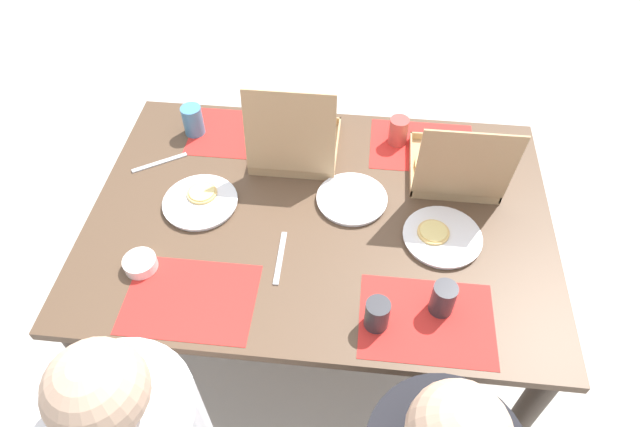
{
  "coord_description": "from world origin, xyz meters",
  "views": [
    {
      "loc": [
        -0.12,
        1.12,
        2.01
      ],
      "look_at": [
        0.0,
        0.0,
        0.72
      ],
      "focal_mm": 30.69,
      "sensor_mm": 36.0,
      "label": 1
    }
  ],
  "objects_px": {
    "pizza_box_corner_left": "(295,144)",
    "plate_near_left": "(441,236)",
    "cup_spare": "(443,299)",
    "plate_middle": "(352,199)",
    "cup_red": "(398,131)",
    "condiment_bowl": "(140,263)",
    "cup_clear_left": "(377,314)",
    "cup_clear_right": "(193,120)",
    "plate_far_right": "(201,201)",
    "pizza_box_edge_far": "(455,167)"
  },
  "relations": [
    {
      "from": "pizza_box_corner_left",
      "to": "plate_near_left",
      "type": "bearing_deg",
      "value": 146.39
    },
    {
      "from": "cup_spare",
      "to": "plate_middle",
      "type": "bearing_deg",
      "value": -54.53
    },
    {
      "from": "plate_middle",
      "to": "cup_red",
      "type": "distance_m",
      "value": 0.33
    },
    {
      "from": "cup_spare",
      "to": "condiment_bowl",
      "type": "bearing_deg",
      "value": -3.39
    },
    {
      "from": "pizza_box_corner_left",
      "to": "cup_red",
      "type": "bearing_deg",
      "value": -163.78
    },
    {
      "from": "cup_clear_left",
      "to": "condiment_bowl",
      "type": "distance_m",
      "value": 0.69
    },
    {
      "from": "pizza_box_corner_left",
      "to": "cup_clear_right",
      "type": "height_order",
      "value": "pizza_box_corner_left"
    },
    {
      "from": "cup_red",
      "to": "cup_spare",
      "type": "relative_size",
      "value": 0.98
    },
    {
      "from": "condiment_bowl",
      "to": "cup_red",
      "type": "bearing_deg",
      "value": -139.55
    },
    {
      "from": "pizza_box_corner_left",
      "to": "cup_clear_left",
      "type": "height_order",
      "value": "pizza_box_corner_left"
    },
    {
      "from": "plate_far_right",
      "to": "cup_spare",
      "type": "height_order",
      "value": "cup_spare"
    },
    {
      "from": "plate_near_left",
      "to": "cup_spare",
      "type": "xyz_separation_m",
      "value": [
        0.01,
        0.25,
        0.04
      ]
    },
    {
      "from": "plate_far_right",
      "to": "cup_clear_left",
      "type": "bearing_deg",
      "value": 146.56
    },
    {
      "from": "plate_far_right",
      "to": "cup_clear_left",
      "type": "xyz_separation_m",
      "value": [
        -0.57,
        0.38,
        0.04
      ]
    },
    {
      "from": "pizza_box_edge_far",
      "to": "pizza_box_corner_left",
      "type": "bearing_deg",
      "value": -6.35
    },
    {
      "from": "plate_far_right",
      "to": "cup_red",
      "type": "distance_m",
      "value": 0.72
    },
    {
      "from": "pizza_box_edge_far",
      "to": "cup_red",
      "type": "height_order",
      "value": "pizza_box_edge_far"
    },
    {
      "from": "pizza_box_corner_left",
      "to": "cup_clear_right",
      "type": "relative_size",
      "value": 2.94
    },
    {
      "from": "plate_far_right",
      "to": "cup_clear_left",
      "type": "height_order",
      "value": "cup_clear_left"
    },
    {
      "from": "condiment_bowl",
      "to": "pizza_box_edge_far",
      "type": "bearing_deg",
      "value": -153.31
    },
    {
      "from": "plate_far_right",
      "to": "cup_red",
      "type": "relative_size",
      "value": 2.36
    },
    {
      "from": "cup_clear_left",
      "to": "condiment_bowl",
      "type": "xyz_separation_m",
      "value": [
        0.68,
        -0.11,
        -0.03
      ]
    },
    {
      "from": "cup_clear_left",
      "to": "pizza_box_corner_left",
      "type": "bearing_deg",
      "value": -64.61
    },
    {
      "from": "cup_clear_right",
      "to": "condiment_bowl",
      "type": "xyz_separation_m",
      "value": [
        0.0,
        0.6,
        -0.04
      ]
    },
    {
      "from": "plate_near_left",
      "to": "plate_middle",
      "type": "xyz_separation_m",
      "value": [
        0.28,
        -0.13,
        -0.0
      ]
    },
    {
      "from": "plate_far_right",
      "to": "cup_clear_right",
      "type": "distance_m",
      "value": 0.35
    },
    {
      "from": "pizza_box_corner_left",
      "to": "plate_middle",
      "type": "height_order",
      "value": "pizza_box_corner_left"
    },
    {
      "from": "plate_middle",
      "to": "cup_red",
      "type": "xyz_separation_m",
      "value": [
        -0.14,
        -0.3,
        0.04
      ]
    },
    {
      "from": "plate_middle",
      "to": "plate_far_right",
      "type": "distance_m",
      "value": 0.48
    },
    {
      "from": "cup_clear_left",
      "to": "cup_spare",
      "type": "distance_m",
      "value": 0.18
    },
    {
      "from": "plate_near_left",
      "to": "cup_clear_left",
      "type": "bearing_deg",
      "value": 59.27
    },
    {
      "from": "pizza_box_edge_far",
      "to": "cup_clear_left",
      "type": "bearing_deg",
      "value": 67.81
    },
    {
      "from": "plate_middle",
      "to": "cup_clear_left",
      "type": "distance_m",
      "value": 0.45
    },
    {
      "from": "condiment_bowl",
      "to": "cup_clear_left",
      "type": "bearing_deg",
      "value": 170.44
    },
    {
      "from": "cup_clear_right",
      "to": "plate_far_right",
      "type": "bearing_deg",
      "value": 107.32
    },
    {
      "from": "pizza_box_edge_far",
      "to": "plate_middle",
      "type": "bearing_deg",
      "value": 22.87
    },
    {
      "from": "plate_far_right",
      "to": "cup_spare",
      "type": "xyz_separation_m",
      "value": [
        -0.74,
        0.31,
        0.04
      ]
    },
    {
      "from": "pizza_box_edge_far",
      "to": "cup_clear_right",
      "type": "bearing_deg",
      "value": -8.65
    },
    {
      "from": "plate_middle",
      "to": "condiment_bowl",
      "type": "distance_m",
      "value": 0.67
    },
    {
      "from": "plate_near_left",
      "to": "cup_clear_right",
      "type": "bearing_deg",
      "value": -25.02
    },
    {
      "from": "cup_spare",
      "to": "condiment_bowl",
      "type": "relative_size",
      "value": 1.07
    },
    {
      "from": "pizza_box_corner_left",
      "to": "condiment_bowl",
      "type": "bearing_deg",
      "value": 53.84
    },
    {
      "from": "plate_near_left",
      "to": "plate_middle",
      "type": "distance_m",
      "value": 0.3
    },
    {
      "from": "condiment_bowl",
      "to": "plate_middle",
      "type": "bearing_deg",
      "value": -151.29
    },
    {
      "from": "pizza_box_edge_far",
      "to": "plate_far_right",
      "type": "relative_size",
      "value": 1.38
    },
    {
      "from": "cup_spare",
      "to": "cup_red",
      "type": "bearing_deg",
      "value": -79.48
    },
    {
      "from": "cup_spare",
      "to": "cup_clear_left",
      "type": "bearing_deg",
      "value": 20.34
    },
    {
      "from": "cup_clear_right",
      "to": "cup_red",
      "type": "bearing_deg",
      "value": -178.2
    },
    {
      "from": "pizza_box_edge_far",
      "to": "cup_clear_left",
      "type": "distance_m",
      "value": 0.62
    },
    {
      "from": "cup_clear_left",
      "to": "cup_spare",
      "type": "bearing_deg",
      "value": -159.66
    }
  ]
}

